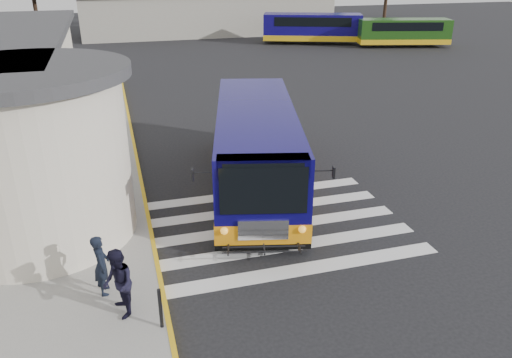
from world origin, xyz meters
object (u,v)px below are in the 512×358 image
object	(u,v)px
bollard	(160,308)
far_bus_a	(312,27)
pedestrian_b	(118,284)
far_bus_b	(403,31)
pedestrian_a	(101,265)
transit_bus	(256,151)

from	to	relation	value
bollard	far_bus_a	bearing A→B (deg)	63.50
pedestrian_b	far_bus_a	size ratio (longest dim) A/B	0.17
pedestrian_b	far_bus_b	distance (m)	41.63
pedestrian_b	far_bus_a	xyz separation A→B (m)	(19.18, 36.18, 0.57)
far_bus_b	pedestrian_a	bearing A→B (deg)	153.83
pedestrian_a	far_bus_a	size ratio (longest dim) A/B	0.16
pedestrian_a	far_bus_b	xyz separation A→B (m)	(26.88, 31.13, 0.47)
pedestrian_a	transit_bus	bearing A→B (deg)	-45.83
pedestrian_a	pedestrian_b	xyz separation A→B (m)	(0.36, -0.95, 0.06)
transit_bus	far_bus_a	xyz separation A→B (m)	(14.30, 30.15, 0.17)
far_bus_a	far_bus_b	distance (m)	8.40
transit_bus	pedestrian_a	bearing A→B (deg)	-122.05
transit_bus	pedestrian_a	size ratio (longest dim) A/B	6.82
far_bus_a	transit_bus	bearing A→B (deg)	175.24
pedestrian_a	far_bus_a	bearing A→B (deg)	-28.94
transit_bus	bollard	world-z (taller)	transit_bus
bollard	pedestrian_b	bearing A→B (deg)	140.42
far_bus_b	far_bus_a	bearing A→B (deg)	75.48
transit_bus	far_bus_b	distance (m)	33.87
bollard	far_bus_b	bearing A→B (deg)	51.88
pedestrian_b	bollard	distance (m)	1.10
bollard	far_bus_b	distance (m)	41.65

